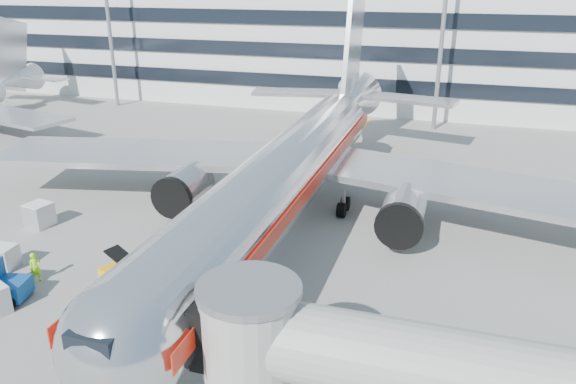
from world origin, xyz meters
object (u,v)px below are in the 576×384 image
(belt_loader, at_px, (131,277))
(main_jet, at_px, (295,166))
(cargo_container_left, at_px, (4,257))
(cargo_container_right, at_px, (39,215))
(ramp_worker, at_px, (35,268))

(belt_loader, bearing_deg, main_jet, 62.32)
(main_jet, distance_m, cargo_container_left, 19.72)
(main_jet, xyz_separation_m, cargo_container_left, (-14.93, -12.41, -3.50))
(cargo_container_right, xyz_separation_m, ramp_worker, (5.31, -6.65, 0.06))
(main_jet, height_order, belt_loader, main_jet)
(belt_loader, xyz_separation_m, cargo_container_right, (-10.93, 5.47, 0.28))
(ramp_worker, bearing_deg, cargo_container_right, 66.46)
(cargo_container_left, distance_m, cargo_container_right, 6.31)
(cargo_container_left, bearing_deg, belt_loader, 2.70)
(cargo_container_right, bearing_deg, main_jet, 20.77)
(ramp_worker, bearing_deg, cargo_container_left, 103.49)
(main_jet, height_order, ramp_worker, main_jet)
(ramp_worker, bearing_deg, belt_loader, -50.34)
(ramp_worker, bearing_deg, main_jet, -14.28)
(belt_loader, xyz_separation_m, ramp_worker, (-5.62, -1.18, 0.34))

